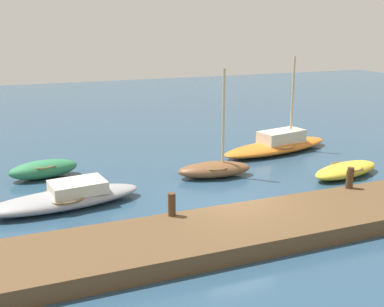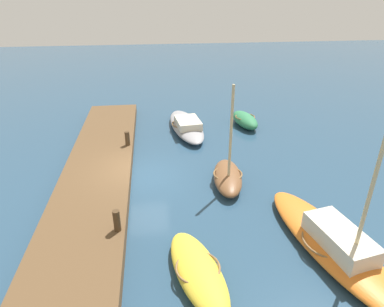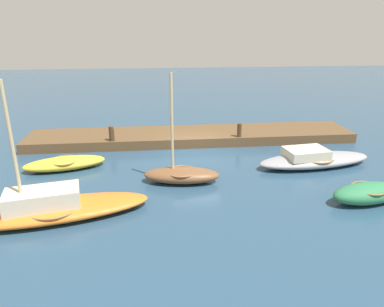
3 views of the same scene
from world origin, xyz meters
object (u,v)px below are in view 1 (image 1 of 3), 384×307
at_px(rowboat_yellow, 346,170).
at_px(sailboat_orange, 278,144).
at_px(mooring_post_west, 172,204).
at_px(mooring_post_mid_east, 350,178).
at_px(mooring_post_mid_west, 349,179).
at_px(dinghy_green, 44,169).
at_px(rowboat_brown, 214,168).
at_px(motorboat_grey, 66,197).

xyz_separation_m(rowboat_yellow, sailboat_orange, (-0.62, 4.72, 0.12)).
xyz_separation_m(mooring_post_west, mooring_post_mid_east, (7.17, 0.00, 0.02)).
relative_size(mooring_post_mid_west, mooring_post_mid_east, 0.86).
height_order(sailboat_orange, dinghy_green, sailboat_orange).
height_order(sailboat_orange, mooring_post_mid_east, sailboat_orange).
relative_size(rowboat_yellow, rowboat_brown, 0.84).
height_order(dinghy_green, mooring_post_west, mooring_post_west).
height_order(motorboat_grey, rowboat_yellow, motorboat_grey).
relative_size(dinghy_green, mooring_post_west, 4.03).
xyz_separation_m(rowboat_yellow, mooring_post_mid_east, (-1.99, -2.57, 0.66)).
xyz_separation_m(sailboat_orange, dinghy_green, (-11.90, 0.11, -0.01)).
distance_m(rowboat_yellow, mooring_post_west, 9.54).
relative_size(rowboat_yellow, mooring_post_west, 5.18).
bearing_deg(dinghy_green, sailboat_orange, -8.66).
height_order(sailboat_orange, mooring_post_mid_west, sailboat_orange).
height_order(sailboat_orange, mooring_post_west, sailboat_orange).
xyz_separation_m(motorboat_grey, sailboat_orange, (11.45, 3.80, 0.04)).
relative_size(rowboat_yellow, mooring_post_mid_east, 4.89).
bearing_deg(mooring_post_west, dinghy_green, 114.40).
xyz_separation_m(motorboat_grey, mooring_post_west, (2.91, -3.49, 0.56)).
distance_m(rowboat_yellow, rowboat_brown, 5.87).
distance_m(rowboat_yellow, mooring_post_mid_west, 3.33).
bearing_deg(mooring_post_west, rowboat_brown, 51.87).
height_order(motorboat_grey, mooring_post_mid_west, mooring_post_mid_west).
bearing_deg(dinghy_green, mooring_post_mid_east, -43.22).
xyz_separation_m(rowboat_brown, mooring_post_west, (-3.69, -4.70, 0.54)).
relative_size(mooring_post_west, mooring_post_mid_west, 1.09).
bearing_deg(mooring_post_west, motorboat_grey, 129.81).
xyz_separation_m(rowboat_brown, mooring_post_mid_west, (3.43, -4.70, 0.51)).
xyz_separation_m(rowboat_yellow, rowboat_brown, (-5.47, 2.14, 0.09)).
relative_size(rowboat_brown, mooring_post_west, 6.21).
bearing_deg(rowboat_brown, rowboat_yellow, -13.64).
distance_m(sailboat_orange, mooring_post_west, 11.24).
distance_m(motorboat_grey, dinghy_green, 3.93).
relative_size(dinghy_green, mooring_post_mid_east, 3.80).
bearing_deg(sailboat_orange, dinghy_green, 168.36).
relative_size(sailboat_orange, mooring_post_mid_east, 8.58).
xyz_separation_m(sailboat_orange, mooring_post_west, (-8.54, -7.29, 0.52)).
bearing_deg(mooring_post_mid_east, mooring_post_mid_west, 180.00).
distance_m(sailboat_orange, mooring_post_mid_east, 7.43).
relative_size(rowboat_yellow, mooring_post_mid_west, 5.67).
bearing_deg(motorboat_grey, rowboat_brown, 3.68).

